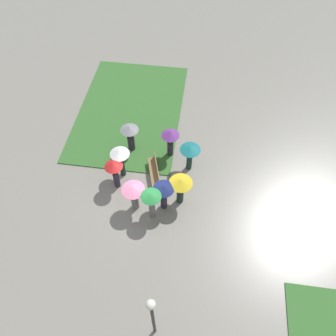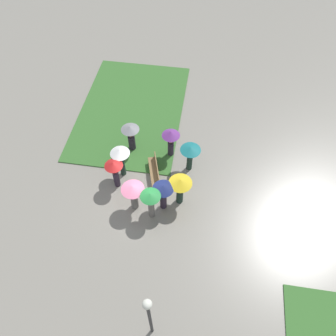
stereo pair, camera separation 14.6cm
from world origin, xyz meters
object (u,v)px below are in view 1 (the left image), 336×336
Objects in this scene: crowd_person_red at (115,170)px; crowd_person_teal at (190,153)px; crowd_person_green at (151,200)px; crowd_person_navy at (164,191)px; crowd_person_purple at (170,138)px; park_bench at (155,171)px; lamp_post at (152,315)px; crowd_person_white at (120,156)px; crowd_person_yellow at (181,185)px; crowd_person_grey at (130,135)px; crowd_person_pink at (134,193)px.

crowd_person_teal is (-1.64, 3.58, -0.04)m from crowd_person_red.
crowd_person_green is 1.04× the size of crowd_person_navy.
crowd_person_purple is 3.46m from crowd_person_red.
crowd_person_purple is (-1.63, 0.58, 0.88)m from park_bench.
lamp_post reaches higher than crowd_person_white.
crowd_person_yellow is 3.42m from crowd_person_white.
park_bench is 1.13× the size of crowd_person_grey.
crowd_person_red is at bearing -155.27° from lamp_post.
crowd_person_teal is at bearing -178.97° from crowd_person_grey.
crowd_person_red is at bearing -83.78° from park_bench.
crowd_person_grey is (-3.47, -2.34, -0.21)m from crowd_person_navy.
crowd_person_red is (-1.49, -2.09, -0.05)m from crowd_person_green.
crowd_person_navy is 1.05× the size of crowd_person_grey.
crowd_person_yellow reaches higher than park_bench.
crowd_person_green is at bearing 130.81° from crowd_person_grey.
crowd_person_navy reaches higher than crowd_person_grey.
crowd_person_red is 3.94m from crowd_person_teal.
crowd_person_purple is 1.04× the size of crowd_person_pink.
crowd_person_grey is (-1.74, -1.63, 0.70)m from park_bench.
crowd_person_red reaches higher than crowd_person_pink.
crowd_person_grey is 0.89× the size of crowd_person_white.
crowd_person_yellow is (-6.12, 0.29, -1.27)m from lamp_post.
lamp_post reaches higher than park_bench.
crowd_person_yellow reaches higher than crowd_person_navy.
crowd_person_purple is 3.06m from crowd_person_yellow.
crowd_person_purple is at bearing 153.59° from crowd_person_green.
crowd_person_red reaches higher than crowd_person_purple.
crowd_person_navy is at bearing 146.87° from crowd_person_red.
crowd_person_purple is at bearing -84.05° from crowd_person_yellow.
crowd_person_green is 0.97× the size of crowd_person_white.
crowd_person_green is at bearing 131.16° from crowd_person_red.
crowd_person_pink is at bearing 120.50° from crowd_person_grey.
crowd_person_yellow is (0.49, 3.33, 0.09)m from crowd_person_red.
crowd_person_red is 3.37m from crowd_person_yellow.
crowd_person_red is at bearing -19.12° from crowd_person_yellow.
lamp_post reaches higher than crowd_person_yellow.
crowd_person_red is at bearing 18.90° from crowd_person_purple.
park_bench is 1.13× the size of crowd_person_pink.
crowd_person_white is (0.89, -3.44, 0.22)m from crowd_person_teal.
crowd_person_pink is (-0.36, -0.91, -0.09)m from crowd_person_green.
crowd_person_pink reaches higher than crowd_person_teal.
crowd_person_grey is at bearing -55.26° from crowd_person_yellow.
crowd_person_grey is (-9.15, -2.80, -1.53)m from lamp_post.
crowd_person_yellow is at bearing 129.72° from crowd_person_white.
park_bench is 1.07× the size of crowd_person_yellow.
lamp_post is at bearing 67.75° from crowd_person_purple.
park_bench is 1.16× the size of crowd_person_teal.
crowd_person_red reaches higher than crowd_person_yellow.
crowd_person_pink is (1.94, -0.69, 0.83)m from park_bench.
park_bench is 1.08× the size of crowd_person_navy.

